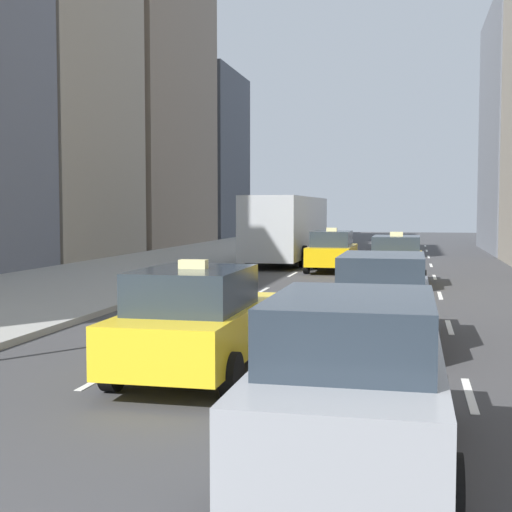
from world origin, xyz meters
TOP-DOWN VIEW (x-y plane):
  - sidewalk_left at (-7.00, 27.00)m, footprint 8.00×66.00m
  - lane_markings at (2.60, 23.00)m, footprint 5.72×56.00m
  - building_row_left at (-14.00, 32.63)m, footprint 6.00×64.14m
  - taxi_lead at (1.20, 8.41)m, footprint 2.02×4.40m
  - taxi_second at (4.00, 22.85)m, footprint 2.02×4.40m
  - taxi_third at (1.20, 27.73)m, footprint 2.02×4.40m
  - sedan_black_near at (4.00, 11.73)m, footprint 2.02×4.68m
  - sedan_silver_behind at (4.00, 4.82)m, footprint 2.02×4.56m
  - city_bus at (-1.61, 32.90)m, footprint 2.80×11.61m

SIDE VIEW (x-z plane):
  - lane_markings at x=2.60m, z-range 0.00..0.01m
  - sidewalk_left at x=-7.00m, z-range 0.00..0.15m
  - taxi_lead at x=1.20m, z-range -0.05..1.82m
  - taxi_second at x=4.00m, z-range -0.05..1.82m
  - taxi_third at x=1.20m, z-range -0.05..1.82m
  - sedan_black_near at x=4.00m, z-range 0.01..1.80m
  - sedan_silver_behind at x=4.00m, z-range 0.01..1.82m
  - city_bus at x=-1.61m, z-range 0.16..3.41m
  - building_row_left at x=-14.00m, z-range -2.50..23.88m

